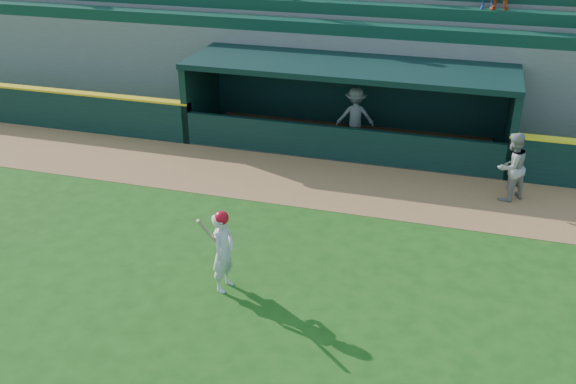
# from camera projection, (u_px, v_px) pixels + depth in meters

# --- Properties ---
(ground) EXTENTS (120.00, 120.00, 0.00)m
(ground) POSITION_uv_depth(u_px,v_px,m) (265.00, 286.00, 12.58)
(ground) COLOR #1C4912
(ground) RESTS_ON ground
(warning_track) EXTENTS (40.00, 3.00, 0.01)m
(warning_track) POSITION_uv_depth(u_px,v_px,m) (324.00, 183.00, 16.79)
(warning_track) COLOR #96653C
(warning_track) RESTS_ON ground
(dugout_player_front) EXTENTS (1.07, 1.07, 1.75)m
(dugout_player_front) POSITION_uv_depth(u_px,v_px,m) (512.00, 167.00, 15.59)
(dugout_player_front) COLOR #969691
(dugout_player_front) RESTS_ON ground
(dugout_player_inside) EXTENTS (1.24, 0.88, 1.73)m
(dugout_player_inside) POSITION_uv_depth(u_px,v_px,m) (355.00, 116.00, 18.93)
(dugout_player_inside) COLOR gray
(dugout_player_inside) RESTS_ON ground
(dugout) EXTENTS (9.40, 2.80, 2.46)m
(dugout) POSITION_uv_depth(u_px,v_px,m) (350.00, 98.00, 18.87)
(dugout) COLOR #61615C
(dugout) RESTS_ON ground
(stands) EXTENTS (34.50, 6.25, 7.61)m
(stands) POSITION_uv_depth(u_px,v_px,m) (377.00, 31.00, 22.34)
(stands) COLOR slate
(stands) RESTS_ON ground
(batter_at_plate) EXTENTS (0.55, 0.78, 1.70)m
(batter_at_plate) POSITION_uv_depth(u_px,v_px,m) (223.00, 250.00, 12.15)
(batter_at_plate) COLOR silver
(batter_at_plate) RESTS_ON ground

